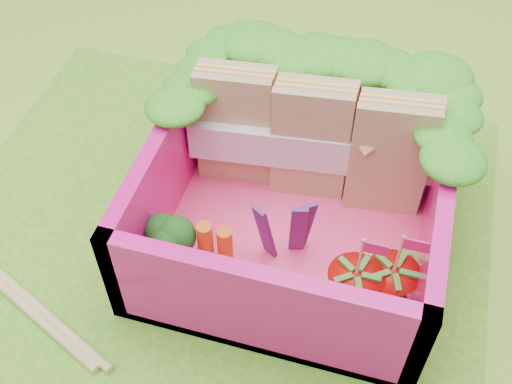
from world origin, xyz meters
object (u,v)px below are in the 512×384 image
at_px(bento_box, 296,197).
at_px(strawberry_left, 353,290).
at_px(broccoli, 170,237).
at_px(strawberry_right, 390,286).
at_px(sandwich_stack, 313,140).

relative_size(bento_box, strawberry_left, 2.73).
bearing_deg(bento_box, broccoli, -144.71).
xyz_separation_m(bento_box, strawberry_right, (0.48, -0.29, -0.10)).
bearing_deg(bento_box, strawberry_left, -46.10).
height_order(bento_box, sandwich_stack, sandwich_stack).
xyz_separation_m(bento_box, strawberry_left, (0.34, -0.35, -0.10)).
bearing_deg(broccoli, strawberry_right, 3.27).
distance_m(bento_box, strawberry_left, 0.49).
distance_m(bento_box, broccoli, 0.59).
distance_m(broccoli, strawberry_left, 0.82).
bearing_deg(sandwich_stack, strawberry_right, -50.33).
height_order(bento_box, broccoli, bento_box).
distance_m(strawberry_left, strawberry_right, 0.16).
distance_m(sandwich_stack, strawberry_left, 0.74).
relative_size(strawberry_left, strawberry_right, 1.01).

